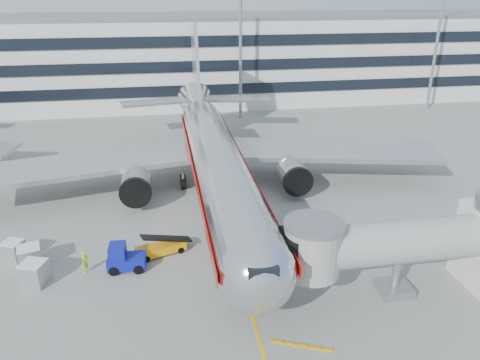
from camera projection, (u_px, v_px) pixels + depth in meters
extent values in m
plane|color=gray|center=(232.00, 249.00, 39.15)|extent=(180.00, 180.00, 0.00)
cube|color=#E9B70C|center=(217.00, 199.00, 48.26)|extent=(0.25, 70.00, 0.01)
cylinder|color=silver|center=(219.00, 168.00, 44.83)|extent=(5.00, 36.00, 5.00)
sphere|color=silver|center=(256.00, 273.00, 28.44)|extent=(5.00, 5.00, 5.00)
cone|color=silver|center=(198.00, 106.00, 65.54)|extent=(5.00, 10.00, 5.00)
cube|color=black|center=(262.00, 271.00, 26.65)|extent=(1.80, 1.20, 0.90)
cube|color=#B7B7BC|center=(328.00, 150.00, 52.18)|extent=(24.95, 12.07, 0.50)
cube|color=#B7B7BC|center=(87.00, 164.00, 48.11)|extent=(24.95, 12.07, 0.50)
cylinder|color=#99999E|center=(293.00, 175.00, 48.67)|extent=(3.00, 4.20, 3.00)
cylinder|color=#99999E|center=(136.00, 185.00, 46.16)|extent=(3.00, 4.20, 3.00)
cylinder|color=black|center=(298.00, 182.00, 46.85)|extent=(3.10, 0.50, 3.10)
cylinder|color=black|center=(135.00, 193.00, 44.34)|extent=(3.10, 0.50, 3.10)
cube|color=#B7B7BC|center=(196.00, 74.00, 64.31)|extent=(0.45, 9.39, 13.72)
cube|color=#B7B7BC|center=(235.00, 99.00, 67.09)|extent=(10.41, 4.94, 0.35)
cube|color=#B7B7BC|center=(158.00, 102.00, 65.36)|extent=(10.41, 4.94, 0.35)
cylinder|color=gray|center=(250.00, 298.00, 31.53)|extent=(0.24, 0.24, 1.80)
cylinder|color=black|center=(250.00, 303.00, 31.70)|extent=(0.35, 0.90, 0.90)
cylinder|color=gray|center=(241.00, 174.00, 52.02)|extent=(0.30, 0.30, 2.00)
cylinder|color=gray|center=(183.00, 178.00, 51.02)|extent=(0.30, 0.30, 2.00)
cube|color=red|center=(244.00, 164.00, 45.11)|extent=(0.06, 38.00, 0.90)
cube|color=red|center=(192.00, 167.00, 44.32)|extent=(0.06, 38.00, 0.90)
cylinder|color=#A8A8A3|center=(401.00, 242.00, 31.91)|extent=(13.00, 3.00, 3.00)
cylinder|color=#A8A8A3|center=(312.00, 250.00, 30.92)|extent=(3.80, 3.80, 3.40)
cylinder|color=gray|center=(314.00, 224.00, 30.19)|extent=(4.00, 4.00, 0.30)
cube|color=black|center=(293.00, 251.00, 30.72)|extent=(1.40, 2.60, 2.60)
cylinder|color=gray|center=(396.00, 274.00, 32.90)|extent=(0.56, 0.56, 3.20)
cube|color=gray|center=(394.00, 289.00, 33.38)|extent=(2.20, 2.20, 0.70)
cylinder|color=black|center=(382.00, 290.00, 33.24)|extent=(0.35, 0.70, 0.70)
cylinder|color=black|center=(406.00, 287.00, 33.52)|extent=(0.35, 0.70, 0.70)
cube|color=silver|center=(185.00, 59.00, 89.09)|extent=(150.00, 24.00, 15.00)
cube|color=black|center=(190.00, 90.00, 79.42)|extent=(150.00, 0.30, 1.80)
cube|color=black|center=(189.00, 66.00, 77.89)|extent=(150.00, 0.30, 1.80)
cube|color=black|center=(188.00, 42.00, 76.35)|extent=(150.00, 0.30, 1.80)
cube|color=gray|center=(183.00, 16.00, 86.11)|extent=(150.00, 24.00, 0.60)
cylinder|color=gray|center=(240.00, 40.00, 73.87)|extent=(0.50, 0.50, 25.00)
cylinder|color=gray|center=(438.00, 36.00, 79.19)|extent=(0.50, 0.50, 25.00)
cube|color=orange|center=(161.00, 248.00, 38.22)|extent=(4.22, 2.63, 0.63)
cube|color=black|center=(160.00, 240.00, 37.91)|extent=(4.27, 2.27, 1.38)
cylinder|color=black|center=(142.00, 252.00, 38.18)|extent=(0.59, 0.41, 0.54)
cylinder|color=black|center=(147.00, 259.00, 37.16)|extent=(0.59, 0.41, 0.54)
cylinder|color=black|center=(175.00, 243.00, 39.45)|extent=(0.59, 0.41, 0.54)
cylinder|color=black|center=(180.00, 250.00, 38.42)|extent=(0.59, 0.41, 0.54)
cube|color=#0D168F|center=(127.00, 261.00, 36.11)|extent=(2.95, 1.78, 0.92)
cube|color=#0D168F|center=(117.00, 252.00, 35.69)|extent=(1.30, 1.60, 1.13)
cube|color=black|center=(117.00, 247.00, 35.55)|extent=(1.19, 1.39, 0.10)
cylinder|color=black|center=(116.00, 260.00, 36.83)|extent=(0.73, 0.34, 0.72)
cylinder|color=black|center=(114.00, 271.00, 35.42)|extent=(0.73, 0.34, 0.72)
cylinder|color=black|center=(140.00, 259.00, 37.04)|extent=(0.73, 0.34, 0.72)
cylinder|color=black|center=(138.00, 269.00, 35.63)|extent=(0.73, 0.34, 0.72)
cube|color=#A7A9AE|center=(13.00, 251.00, 37.38)|extent=(1.92, 1.92, 1.52)
cube|color=white|center=(11.00, 242.00, 37.08)|extent=(1.92, 1.92, 0.06)
cube|color=#A7A9AE|center=(34.00, 274.00, 34.22)|extent=(2.12, 2.12, 1.73)
cube|color=white|center=(32.00, 263.00, 33.88)|extent=(2.12, 2.12, 0.06)
cube|color=#A7A9AE|center=(30.00, 257.00, 36.30)|extent=(2.03, 2.03, 1.71)
cube|color=white|center=(28.00, 248.00, 35.96)|extent=(2.03, 2.03, 0.06)
imported|color=#9FFF1A|center=(85.00, 262.00, 35.57)|extent=(0.69, 0.79, 1.81)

